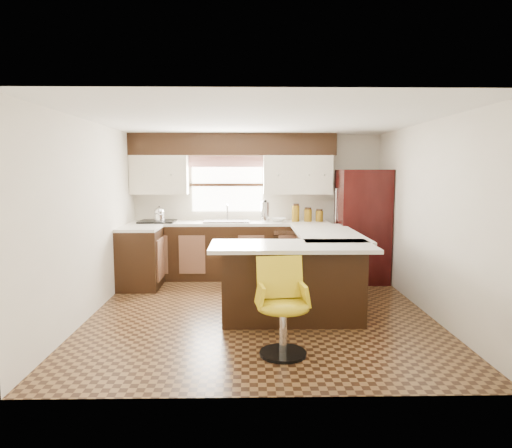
{
  "coord_description": "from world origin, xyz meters",
  "views": [
    {
      "loc": [
        -0.16,
        -5.63,
        1.79
      ],
      "look_at": [
        -0.04,
        0.45,
        1.08
      ],
      "focal_mm": 32.0,
      "sensor_mm": 36.0,
      "label": 1
    }
  ],
  "objects_px": {
    "peninsula_return": "(292,284)",
    "refrigerator": "(362,226)",
    "peninsula_long": "(323,267)",
    "bar_chair": "(283,308)"
  },
  "relations": [
    {
      "from": "peninsula_long",
      "to": "bar_chair",
      "type": "height_order",
      "value": "bar_chair"
    },
    {
      "from": "peninsula_return",
      "to": "peninsula_long",
      "type": "bearing_deg",
      "value": 61.7
    },
    {
      "from": "peninsula_long",
      "to": "refrigerator",
      "type": "height_order",
      "value": "refrigerator"
    },
    {
      "from": "refrigerator",
      "to": "bar_chair",
      "type": "distance_m",
      "value": 3.39
    },
    {
      "from": "refrigerator",
      "to": "peninsula_long",
      "type": "bearing_deg",
      "value": -127.92
    },
    {
      "from": "peninsula_long",
      "to": "peninsula_return",
      "type": "height_order",
      "value": "same"
    },
    {
      "from": "peninsula_return",
      "to": "refrigerator",
      "type": "bearing_deg",
      "value": 56.52
    },
    {
      "from": "peninsula_return",
      "to": "refrigerator",
      "type": "relative_size",
      "value": 0.91
    },
    {
      "from": "peninsula_return",
      "to": "bar_chair",
      "type": "distance_m",
      "value": 1.03
    },
    {
      "from": "peninsula_long",
      "to": "refrigerator",
      "type": "distance_m",
      "value": 1.37
    }
  ]
}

